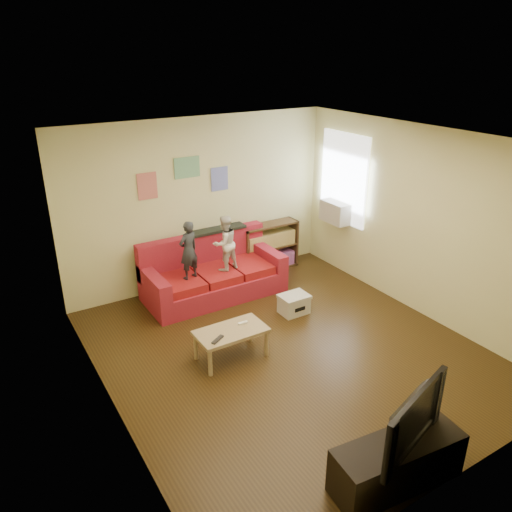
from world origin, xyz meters
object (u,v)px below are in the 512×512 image
sofa (212,275)px  coffee_table (231,334)px  bookshelf (269,249)px  child_a (189,250)px  television (404,416)px  tv_stand (397,463)px  file_box (294,304)px  child_b (225,243)px

sofa → coffee_table: size_ratio=2.44×
bookshelf → sofa: bearing=-165.7°
sofa → coffee_table: (-0.60, -1.72, 0.02)m
sofa → child_a: 0.76m
coffee_table → television: 2.56m
television → tv_stand: bearing=163.0°
child_a → file_box: child_a is taller
tv_stand → television: 0.53m
child_a → bookshelf: 1.88m
television → child_a: bearing=75.3°
coffee_table → file_box: coffee_table is taller
child_a → bookshelf: bearing=179.9°
child_a → bookshelf: (1.73, 0.50, -0.53)m
child_a → television: child_a is taller
sofa → bookshelf: size_ratio=2.06×
child_b → file_box: size_ratio=2.05×
child_b → tv_stand: bearing=73.4°
file_box → child_a: bearing=139.2°
sofa → child_b: 0.61m
file_box → television: (-1.03, -3.02, 0.61)m
television → file_box: bearing=54.2°
child_a → file_box: 1.74m
sofa → television: television is taller
sofa → file_box: (0.74, -1.20, -0.17)m
child_b → file_box: bearing=109.5°
child_b → tv_stand: child_b is taller
sofa → tv_stand: 4.23m
child_b → television: bearing=73.4°
sofa → tv_stand: (-0.30, -4.22, -0.09)m
sofa → tv_stand: size_ratio=1.75×
sofa → bookshelf: sofa is taller
sofa → child_b: bearing=-49.7°
sofa → coffee_table: sofa is taller
sofa → coffee_table: bearing=-109.4°
child_b → file_box: child_b is taller
child_a → coffee_table: 1.65m
child_b → television: size_ratio=0.85×
bookshelf → tv_stand: bearing=-109.1°
child_b → bookshelf: (1.13, 0.50, -0.51)m
child_b → coffee_table: bearing=53.7°
sofa → bookshelf: 1.32m
sofa → coffee_table: 1.82m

